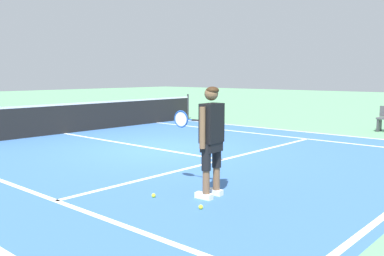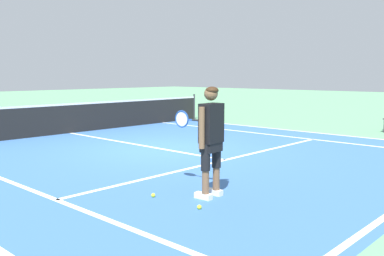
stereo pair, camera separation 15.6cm
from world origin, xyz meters
TOP-DOWN VIEW (x-y plane):
  - ground_plane at (0.00, 0.00)m, footprint 80.00×80.00m
  - court_inner_surface at (0.00, -0.78)m, footprint 10.98×10.73m
  - line_service at (0.00, -2.02)m, footprint 8.23×0.10m
  - line_centre_service at (0.00, 1.18)m, footprint 0.10×6.40m
  - line_singles_left at (-4.12, -0.78)m, footprint 0.10×10.33m
  - line_singles_right at (4.12, -0.78)m, footprint 0.10×10.33m
  - line_doubles_right at (5.49, -0.78)m, footprint 0.10×10.33m
  - tennis_net at (0.00, 4.38)m, footprint 11.96×0.08m
  - tennis_player at (-2.40, -3.61)m, footprint 0.62×1.15m
  - tennis_ball_near_feet at (-3.02, -2.99)m, footprint 0.07×0.07m
  - tennis_ball_by_baseline at (-2.97, -3.90)m, footprint 0.07×0.07m

SIDE VIEW (x-z plane):
  - ground_plane at x=0.00m, z-range 0.00..0.00m
  - court_inner_surface at x=0.00m, z-range 0.00..0.00m
  - line_service at x=0.00m, z-range 0.00..0.01m
  - line_centre_service at x=0.00m, z-range 0.00..0.01m
  - line_singles_left at x=-4.12m, z-range 0.00..0.01m
  - line_singles_right at x=4.12m, z-range 0.00..0.01m
  - line_doubles_right at x=5.49m, z-range 0.00..0.01m
  - tennis_ball_near_feet at x=-3.02m, z-range 0.00..0.07m
  - tennis_ball_by_baseline at x=-2.97m, z-range 0.00..0.07m
  - tennis_net at x=0.00m, z-range -0.04..1.03m
  - tennis_player at x=-2.40m, z-range 0.13..1.85m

